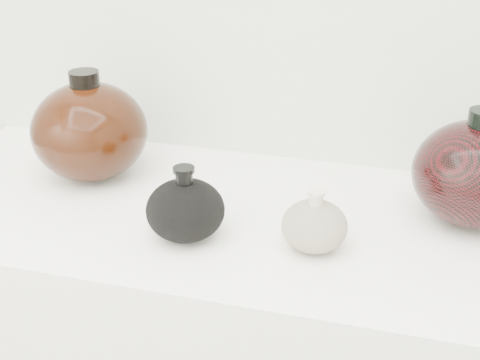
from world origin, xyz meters
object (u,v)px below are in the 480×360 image
(cream_gourd_vase, at_px, (314,225))
(right_round_pot, at_px, (476,173))
(black_gourd_vase, at_px, (185,209))
(left_round_pot, at_px, (90,131))

(cream_gourd_vase, relative_size, right_round_pot, 0.49)
(black_gourd_vase, distance_m, right_round_pot, 0.47)
(left_round_pot, height_order, right_round_pot, left_round_pot)
(cream_gourd_vase, xyz_separation_m, right_round_pot, (0.23, 0.16, 0.05))
(black_gourd_vase, xyz_separation_m, left_round_pot, (-0.25, 0.17, 0.04))
(black_gourd_vase, height_order, cream_gourd_vase, black_gourd_vase)
(black_gourd_vase, distance_m, left_round_pot, 0.30)
(left_round_pot, bearing_deg, cream_gourd_vase, -17.98)
(cream_gourd_vase, relative_size, left_round_pot, 0.52)
(black_gourd_vase, height_order, left_round_pot, left_round_pot)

